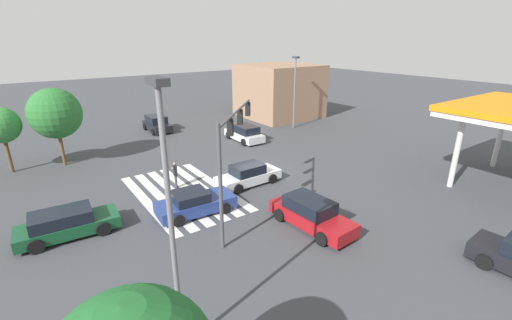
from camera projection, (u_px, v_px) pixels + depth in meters
ground_plane at (256, 173)px, 25.49m from camera, size 147.07×147.07×0.00m
crosswalk_markings at (183, 193)px, 22.31m from camera, size 9.55×5.35×0.01m
traffic_signal_mast at (232, 141)px, 17.29m from camera, size 5.07×5.07×6.17m
car_0 at (311, 214)px, 18.15m from camera, size 4.98×2.24×1.58m
car_1 at (195, 203)px, 19.60m from camera, size 2.41×4.55×1.37m
car_2 at (157, 124)px, 36.69m from camera, size 4.28×2.14×1.67m
car_3 at (245, 133)px, 33.27m from camera, size 4.63×2.19×1.57m
car_4 at (248, 175)px, 23.42m from camera, size 1.99×4.59×1.44m
car_5 at (66, 224)px, 17.29m from camera, size 2.29×4.85×1.42m
corner_building at (279, 91)px, 42.89m from camera, size 8.53×8.53×6.39m
pedestrian at (175, 173)px, 22.78m from camera, size 0.39×0.28×1.82m
street_light_pole_a at (295, 86)px, 36.71m from camera, size 0.80×0.36×7.68m
street_light_pole_b at (169, 208)px, 9.46m from camera, size 0.80×0.36×8.69m
tree_corner_a at (1, 126)px, 24.58m from camera, size 2.60×2.60×4.91m
tree_corner_c at (55, 113)px, 25.81m from camera, size 3.82×3.82×6.06m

